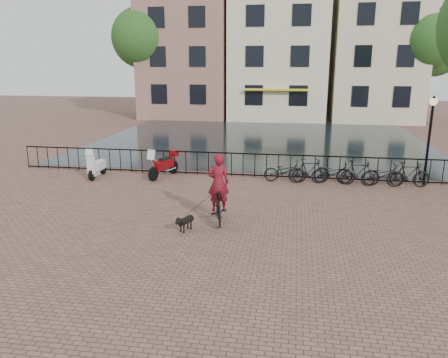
% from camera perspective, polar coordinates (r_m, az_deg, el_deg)
% --- Properties ---
extents(ground, '(100.00, 100.00, 0.00)m').
position_cam_1_polar(ground, '(11.23, -2.52, -9.86)').
color(ground, brown).
rests_on(ground, ground).
extents(canal_water, '(20.00, 20.00, 0.00)m').
position_cam_1_polar(canal_water, '(27.75, 4.81, 5.12)').
color(canal_water, black).
rests_on(canal_water, ground).
extents(railing, '(20.00, 0.05, 1.02)m').
position_cam_1_polar(railing, '(18.58, 2.50, 1.85)').
color(railing, black).
rests_on(railing, ground).
extents(canal_house_left, '(7.50, 9.00, 12.80)m').
position_cam_1_polar(canal_house_left, '(41.15, -4.42, 17.26)').
color(canal_house_left, '#895D4F').
rests_on(canal_house_left, ground).
extents(canal_house_mid, '(8.00, 9.50, 11.80)m').
position_cam_1_polar(canal_house_mid, '(40.02, 7.29, 16.53)').
color(canal_house_mid, beige).
rests_on(canal_house_mid, ground).
extents(canal_house_right, '(7.00, 9.00, 13.30)m').
position_cam_1_polar(canal_house_right, '(40.52, 19.22, 16.90)').
color(canal_house_right, beige).
rests_on(canal_house_right, ground).
extents(tree_far_left, '(5.04, 5.04, 9.27)m').
position_cam_1_polar(tree_far_left, '(39.28, -10.72, 17.64)').
color(tree_far_left, black).
rests_on(tree_far_left, ground).
extents(tree_far_right, '(4.76, 4.76, 8.76)m').
position_cam_1_polar(tree_far_right, '(38.30, 25.30, 16.04)').
color(tree_far_right, black).
rests_on(tree_far_right, ground).
extents(lamp_post, '(0.30, 0.30, 3.45)m').
position_cam_1_polar(lamp_post, '(18.43, 25.37, 6.25)').
color(lamp_post, black).
rests_on(lamp_post, ground).
extents(cyclist, '(0.92, 1.88, 2.48)m').
position_cam_1_polar(cyclist, '(13.14, -0.74, -1.72)').
color(cyclist, black).
rests_on(cyclist, ground).
extents(dog, '(0.52, 0.77, 0.50)m').
position_cam_1_polar(dog, '(12.69, -5.01, -5.69)').
color(dog, black).
rests_on(dog, ground).
extents(motorcycle, '(1.04, 1.93, 1.35)m').
position_cam_1_polar(motorcycle, '(18.61, -7.91, 2.28)').
color(motorcycle, maroon).
rests_on(motorcycle, ground).
extents(scooter, '(0.45, 1.48, 1.36)m').
position_cam_1_polar(scooter, '(19.18, -16.27, 2.22)').
color(scooter, silver).
rests_on(scooter, ground).
extents(parked_bike_0, '(1.72, 0.61, 0.90)m').
position_cam_1_polar(parked_bike_0, '(17.89, 8.00, 1.03)').
color(parked_bike_0, black).
rests_on(parked_bike_0, ground).
extents(parked_bike_1, '(1.72, 0.75, 1.00)m').
position_cam_1_polar(parked_bike_1, '(17.88, 11.05, 1.05)').
color(parked_bike_1, black).
rests_on(parked_bike_1, ground).
extents(parked_bike_2, '(1.72, 0.60, 0.90)m').
position_cam_1_polar(parked_bike_2, '(17.95, 14.07, 0.77)').
color(parked_bike_2, black).
rests_on(parked_bike_2, ground).
extents(parked_bike_3, '(1.69, 0.59, 1.00)m').
position_cam_1_polar(parked_bike_3, '(18.05, 17.08, 0.79)').
color(parked_bike_3, black).
rests_on(parked_bike_3, ground).
extents(parked_bike_4, '(1.78, 0.81, 0.90)m').
position_cam_1_polar(parked_bike_4, '(18.22, 20.03, 0.51)').
color(parked_bike_4, black).
rests_on(parked_bike_4, ground).
extents(parked_bike_5, '(1.71, 0.68, 1.00)m').
position_cam_1_polar(parked_bike_5, '(18.41, 22.94, 0.53)').
color(parked_bike_5, black).
rests_on(parked_bike_5, ground).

